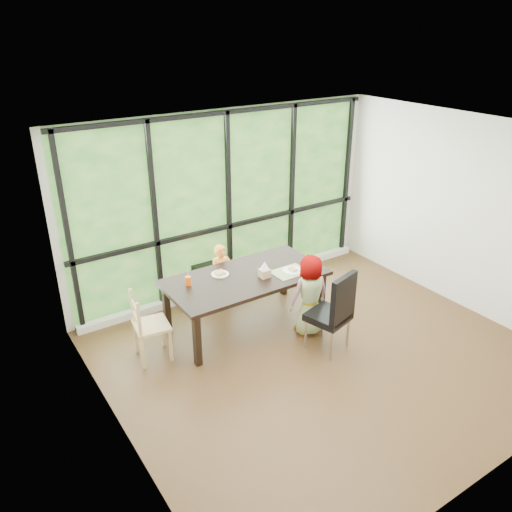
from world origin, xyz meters
The scene contains 22 objects.
ground centered at (0.00, 0.00, 0.00)m, with size 5.00×5.00×0.00m, color black.
back_wall centered at (0.00, 2.25, 1.35)m, with size 5.00×5.00×0.00m, color silver.
foliage_backdrop centered at (0.00, 2.23, 1.35)m, with size 4.80×0.02×2.65m, color #20501F.
window_mullions centered at (0.00, 2.19, 1.35)m, with size 4.80×0.06×2.65m, color black, non-canonical shape.
window_sill centered at (0.00, 2.15, 0.05)m, with size 4.80×0.12×0.10m, color silver.
dining_table centered at (-0.41, 1.10, 0.38)m, with size 2.10×1.05×0.75m, color black.
chair_window_leather centered at (-0.40, 2.12, 0.54)m, with size 0.46×0.46×1.08m, color black.
chair_interior_leather centered at (0.16, 0.09, 0.54)m, with size 0.46×0.46×1.08m, color black.
chair_end_beech centered at (-1.74, 1.12, 0.45)m, with size 0.42×0.40×0.90m, color tan.
child_toddler centered at (-0.41, 1.73, 0.47)m, with size 0.35×0.23×0.95m, color orange.
child_older centered at (0.21, 0.51, 0.55)m, with size 0.54×0.35×1.10m, color slate.
placemat centered at (0.14, 0.87, 0.75)m, with size 0.46×0.34×0.01m, color tan.
plate_far centered at (-0.67, 1.31, 0.76)m, with size 0.23×0.23×0.01m, color white.
plate_near centered at (0.19, 0.87, 0.76)m, with size 0.27×0.27×0.02m, color white.
orange_cup centered at (-1.14, 1.28, 0.81)m, with size 0.07×0.07×0.12m, color #F3570C.
green_cup centered at (0.46, 0.79, 0.82)m, with size 0.08×0.08×0.13m, color #54B635.
tissue_box centered at (-0.22, 0.94, 0.80)m, with size 0.13×0.13×0.11m, color tan.
crepe_rolls_far centered at (-0.67, 1.31, 0.78)m, with size 0.15×0.12×0.04m, color tan, non-canonical shape.
crepe_rolls_near centered at (0.19, 0.87, 0.79)m, with size 0.10×0.12×0.04m, color tan, non-canonical shape.
straw_white centered at (-1.14, 1.28, 0.91)m, with size 0.01×0.01×0.20m, color white.
straw_pink centered at (0.46, 0.79, 0.92)m, with size 0.01×0.01×0.20m, color pink.
tissue centered at (-0.22, 0.94, 0.91)m, with size 0.12×0.12×0.11m, color white.
Camera 1 is at (-3.57, -3.93, 3.79)m, focal length 35.93 mm.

